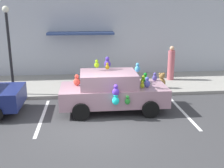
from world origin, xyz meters
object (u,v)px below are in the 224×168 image
Objects in this scene: street_lamp_post at (9,42)px; pedestrian_near_shopfront at (171,64)px; plush_covered_car at (112,91)px; teddy_bear_on_sidewalk at (161,81)px.

street_lamp_post is 8.14m from pedestrian_near_shopfront.
plush_covered_car is 3.49m from teddy_bear_on_sidewalk.
teddy_bear_on_sidewalk is 1.86m from pedestrian_near_shopfront.
teddy_bear_on_sidewalk is 0.42× the size of pedestrian_near_shopfront.
plush_covered_car is at bearing -132.72° from pedestrian_near_shopfront.
teddy_bear_on_sidewalk is (2.61, 2.30, -0.30)m from plush_covered_car.
teddy_bear_on_sidewalk is 0.20× the size of street_lamp_post.
teddy_bear_on_sidewalk is at bearing 41.33° from plush_covered_car.
plush_covered_car is at bearing -25.90° from street_lamp_post.
street_lamp_post reaches higher than plush_covered_car.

